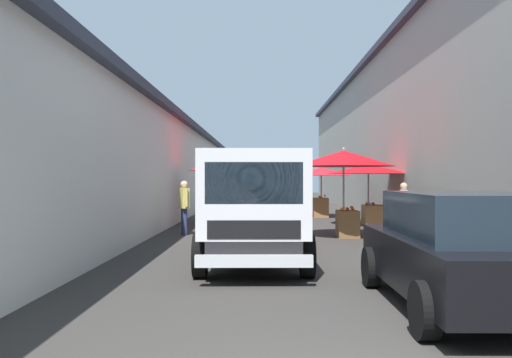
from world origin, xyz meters
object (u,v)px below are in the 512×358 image
fruit_stall_far_left (321,176)px  delivery_truck (254,212)px  fruit_stall_near_right (369,176)px  vendor_by_crates (184,204)px  hatchback_car (463,250)px  fruit_stall_near_left (227,172)px  vendor_in_shade (404,206)px  fruit_stall_far_right (344,164)px

fruit_stall_far_left → delivery_truck: size_ratio=0.54×
fruit_stall_near_right → vendor_by_crates: 6.76m
fruit_stall_near_right → hatchback_car: 12.03m
fruit_stall_near_left → fruit_stall_far_left: 5.13m
hatchback_car → delivery_truck: bearing=43.5°
fruit_stall_near_left → vendor_in_shade: 6.61m
fruit_stall_far_left → vendor_in_shade: 7.67m
fruit_stall_near_left → vendor_by_crates: 3.85m
hatchback_car → vendor_by_crates: bearing=28.3°
fruit_stall_near_left → vendor_by_crates: fruit_stall_near_left is taller
fruit_stall_far_left → fruit_stall_far_right: (-7.77, 0.23, 0.30)m
vendor_by_crates → fruit_stall_near_left: bearing=-15.6°
delivery_truck → fruit_stall_near_right: bearing=-22.8°
fruit_stall_far_left → vendor_in_shade: bearing=-168.8°
fruit_stall_far_left → fruit_stall_far_right: fruit_stall_far_right is taller
fruit_stall_far_left → hatchback_car: size_ratio=0.68×
hatchback_car → delivery_truck: 3.85m
fruit_stall_near_right → delivery_truck: size_ratio=0.58×
fruit_stall_far_left → vendor_in_shade: fruit_stall_far_left is taller
fruit_stall_far_left → vendor_in_shade: size_ratio=1.77×
hatchback_car → vendor_in_shade: 8.56m
fruit_stall_far_right → vendor_in_shade: fruit_stall_far_right is taller
fruit_stall_far_left → delivery_truck: (-13.13, 2.63, -0.68)m
hatchback_car → delivery_truck: (2.78, 2.64, 0.30)m
delivery_truck → vendor_in_shade: size_ratio=3.29×
delivery_truck → hatchback_car: bearing=-136.5°
hatchback_car → vendor_in_shade: (8.43, -1.48, 0.12)m
vendor_in_shade → fruit_stall_near_left: bearing=52.8°
fruit_stall_far_right → vendor_by_crates: size_ratio=1.80×
fruit_stall_near_left → fruit_stall_near_right: bearing=-95.3°
hatchback_car → fruit_stall_far_left: bearing=0.0°
fruit_stall_far_left → vendor_by_crates: size_ratio=1.72×
fruit_stall_near_left → hatchback_car: fruit_stall_near_left is taller
fruit_stall_near_left → fruit_stall_far_right: size_ratio=0.96×
hatchback_car → delivery_truck: size_ratio=0.79×
vendor_in_shade → delivery_truck: bearing=143.9°
fruit_stall_near_left → vendor_by_crates: bearing=164.4°
vendor_by_crates → vendor_in_shade: size_ratio=1.03×
fruit_stall_far_right → delivery_truck: (-5.36, 2.40, -0.98)m
fruit_stall_near_left → fruit_stall_far_left: fruit_stall_near_left is taller
fruit_stall_near_right → fruit_stall_near_left: 4.95m
vendor_by_crates → vendor_in_shade: 6.21m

